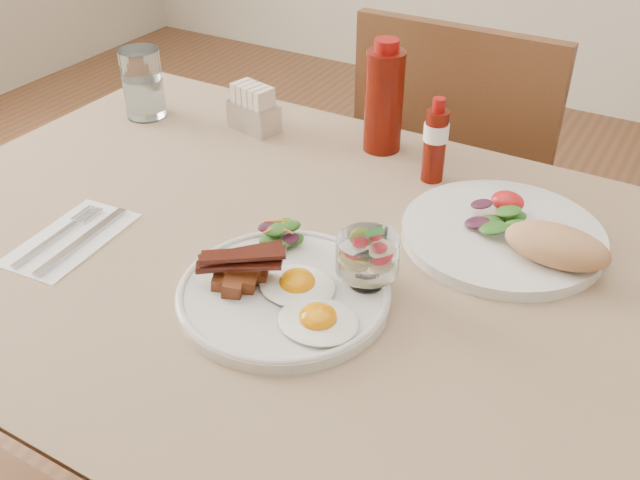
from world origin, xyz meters
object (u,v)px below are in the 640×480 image
Objects in this scene: table at (311,302)px; main_plate at (284,295)px; sugar_caddy at (254,111)px; water_glass at (143,88)px; hot_sauce_bottle at (435,141)px; fruit_cup at (368,255)px; ketchup_bottle at (384,100)px; chair_far at (460,189)px; second_plate at (515,235)px.

main_plate is at bearing -77.70° from table.
table is 0.44m from sugar_caddy.
hot_sauce_bottle is at bearing 4.25° from water_glass.
fruit_cup is at bearing -20.33° from table.
ketchup_bottle is at bearing 25.35° from sugar_caddy.
second_plate is at bearing -63.75° from chair_far.
chair_far is 0.48m from hot_sauce_bottle.
hot_sauce_bottle is 1.36× the size of sugar_caddy.
second_plate is 0.37m from ketchup_bottle.
second_plate is 2.85× the size of sugar_caddy.
hot_sauce_bottle is at bearing -79.99° from chair_far.
chair_far is 6.97× the size of water_glass.
water_glass is (-0.52, -0.42, 0.29)m from chair_far.
second_plate is 0.77m from water_glass.
main_plate is 0.65m from water_glass.
main_plate is 0.92× the size of second_plate.
chair_far is 3.05× the size of second_plate.
table is at bearing -31.17° from sugar_caddy.
fruit_cup is 0.63× the size of water_glass.
hot_sauce_bottle is at bearing -26.16° from ketchup_bottle.
ketchup_bottle reaches higher than sugar_caddy.
water_glass reaches higher than fruit_cup.
sugar_caddy is at bearing 128.68° from main_plate.
hot_sauce_bottle is 0.59m from water_glass.
sugar_caddy is at bearing 166.07° from second_plate.
ketchup_bottle reaches higher than hot_sauce_bottle.
ketchup_bottle reaches higher than fruit_cup.
water_glass is (-0.77, 0.08, 0.04)m from second_plate.
sugar_caddy is at bearing 140.48° from fruit_cup.
ketchup_bottle reaches higher than water_glass.
sugar_caddy is at bearing -168.24° from ketchup_bottle.
water_glass is (-0.63, 0.29, -0.00)m from fruit_cup.
ketchup_bottle is 0.14m from hot_sauce_bottle.
water_glass is (-0.52, 0.25, 0.15)m from table.
fruit_cup reaches higher than second_plate.
water_glass is at bearing 155.64° from fruit_cup.
table is 9.97× the size of water_glass.
hot_sauce_bottle is 0.37m from sugar_caddy.
water_glass is (-0.46, -0.10, -0.04)m from ketchup_bottle.
water_glass is (-0.59, -0.04, -0.01)m from hot_sauce_bottle.
ketchup_bottle is at bearing 12.67° from water_glass.
second_plate is 0.57m from sugar_caddy.
fruit_cup is 0.43m from ketchup_bottle.
water_glass reaches higher than second_plate.
fruit_cup is 0.53m from sugar_caddy.
fruit_cup is 0.25m from second_plate.
sugar_caddy reaches higher than main_plate.
fruit_cup reaches higher than table.
fruit_cup is 0.69m from water_glass.
table is 0.34m from hot_sauce_bottle.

